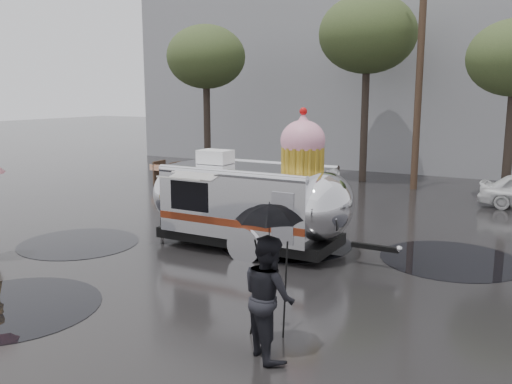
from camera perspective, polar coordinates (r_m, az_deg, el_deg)
The scene contains 11 objects.
ground at distance 11.85m, azimuth -12.42°, elevation -9.09°, with size 120.00×120.00×0.00m, color black.
puddles at distance 13.01m, azimuth -2.93°, elevation -7.05°, with size 12.01×10.28×0.01m.
grey_building at distance 34.38m, azimuth 9.80°, elevation 14.62°, with size 22.00×12.00×13.00m, color slate.
utility_pole at distance 22.86m, azimuth 16.83°, elevation 11.79°, with size 1.60×0.28×9.00m.
tree_left at distance 25.81m, azimuth -5.29°, elevation 13.90°, with size 3.64×3.64×6.95m.
tree_mid at distance 24.59m, azimuth 11.66°, elevation 15.90°, with size 4.20×4.20×8.03m.
barricade_row at distance 22.70m, azimuth -6.37°, elevation 1.79°, with size 4.30×0.80×1.00m.
airstream_trailer at distance 13.63m, azimuth -0.43°, elevation -0.70°, with size 6.77×2.57×3.64m.
person_right at distance 8.17m, azimuth 1.37°, elevation -10.94°, with size 0.90×0.50×1.87m, color black.
umbrella_black at distance 7.86m, azimuth 1.40°, elevation -3.97°, with size 1.20×1.20×2.37m.
tripod at distance 8.93m, azimuth 1.38°, elevation -8.82°, with size 0.64×0.64×1.61m.
Camera 1 is at (7.50, -8.30, 3.91)m, focal length 38.00 mm.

